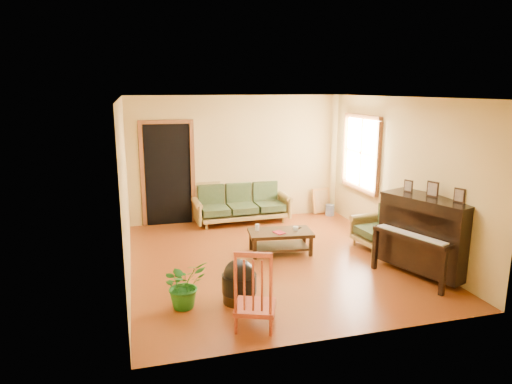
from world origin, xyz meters
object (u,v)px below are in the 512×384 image
object	(u,v)px
red_chair	(255,287)
potted_plant	(184,284)
armchair	(377,226)
footstool	(239,286)
coffee_table	(280,242)
ceramic_crock	(330,210)
sofa	(242,203)
piano	(427,236)

from	to	relation	value
red_chair	potted_plant	size ratio (longest dim) A/B	1.60
armchair	footstool	distance (m)	3.11
coffee_table	red_chair	xyz separation A→B (m)	(-1.05, -2.26, 0.30)
armchair	potted_plant	bearing A→B (deg)	-165.92
footstool	potted_plant	size ratio (longest dim) A/B	0.73
armchair	footstool	world-z (taller)	armchair
footstool	potted_plant	xyz separation A→B (m)	(-0.71, 0.04, 0.09)
coffee_table	ceramic_crock	world-z (taller)	coffee_table
sofa	potted_plant	distance (m)	3.83
armchair	piano	distance (m)	1.24
armchair	footstool	size ratio (longest dim) A/B	1.74
piano	coffee_table	bearing A→B (deg)	121.09
armchair	potted_plant	world-z (taller)	armchair
piano	potted_plant	xyz separation A→B (m)	(-3.60, -0.11, -0.29)
red_chair	sofa	bearing A→B (deg)	99.88
red_chair	ceramic_crock	xyz separation A→B (m)	(2.84, 4.19, -0.37)
footstool	red_chair	size ratio (longest dim) A/B	0.46
coffee_table	piano	distance (m)	2.34
footstool	ceramic_crock	bearing A→B (deg)	50.86
sofa	piano	bearing A→B (deg)	-61.19
armchair	piano	xyz separation A→B (m)	(0.10, -1.22, 0.20)
red_chair	piano	bearing A→B (deg)	37.36
coffee_table	armchair	bearing A→B (deg)	-7.33
armchair	red_chair	size ratio (longest dim) A/B	0.80
piano	red_chair	distance (m)	2.97
sofa	red_chair	distance (m)	4.28
sofa	red_chair	xyz separation A→B (m)	(-0.85, -4.19, 0.07)
sofa	potted_plant	bearing A→B (deg)	-116.49
armchair	footstool	bearing A→B (deg)	-160.53
red_chair	ceramic_crock	size ratio (longest dim) A/B	4.09
coffee_table	piano	bearing A→B (deg)	-38.53
red_chair	ceramic_crock	world-z (taller)	red_chair
coffee_table	red_chair	bearing A→B (deg)	-115.03
sofa	armchair	size ratio (longest dim) A/B	2.48
coffee_table	piano	size ratio (longest dim) A/B	0.79
coffee_table	red_chair	world-z (taller)	red_chair
red_chair	coffee_table	bearing A→B (deg)	86.32
ceramic_crock	red_chair	bearing A→B (deg)	-124.10
footstool	piano	bearing A→B (deg)	3.10
red_chair	potted_plant	bearing A→B (deg)	157.64
sofa	coffee_table	distance (m)	1.96
coffee_table	potted_plant	xyz separation A→B (m)	(-1.79, -1.55, 0.12)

